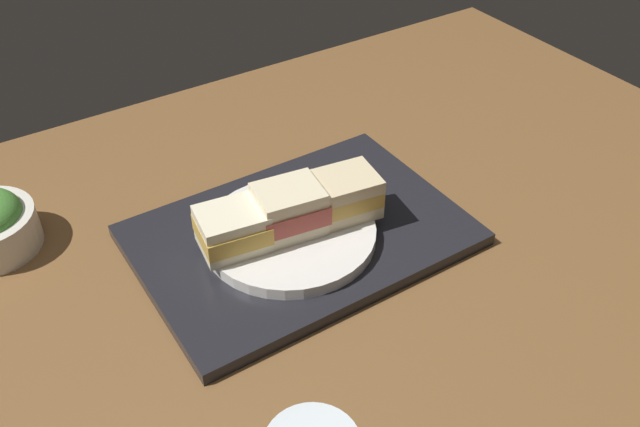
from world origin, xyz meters
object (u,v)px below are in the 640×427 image
Objects in this scene: sandwich_middle at (290,209)px; sandwich_far at (232,229)px; sandwich_plate at (291,233)px; sandwich_near at (345,194)px.

sandwich_middle is 7.23cm from sandwich_far.
sandwich_plate is 2.32× the size of sandwich_middle.
sandwich_plate is at bearing -7.26° from sandwich_near.
sandwich_middle is at bearing 172.74° from sandwich_far.
sandwich_middle is 1.05× the size of sandwich_far.
sandwich_middle is (-0.00, 0.00, 3.69)cm from sandwich_plate.
sandwich_middle is (7.16, -0.91, 0.27)cm from sandwich_near.
sandwich_far is (14.32, -1.82, -0.20)cm from sandwich_near.
sandwich_middle is at bearing 180.00° from sandwich_plate.
sandwich_far is at bearing -7.26° from sandwich_middle.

